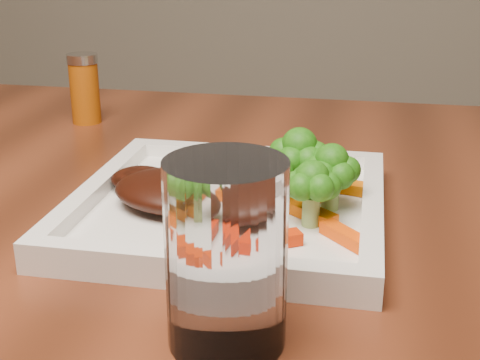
% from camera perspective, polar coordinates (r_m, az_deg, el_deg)
% --- Properties ---
extents(plate, '(0.27, 0.27, 0.01)m').
position_cam_1_polar(plate, '(0.60, -0.94, -2.70)').
color(plate, white).
rests_on(plate, dining_table).
extents(steak, '(0.13, 0.11, 0.03)m').
position_cam_1_polar(steak, '(0.59, -5.33, -0.91)').
color(steak, black).
rests_on(steak, plate).
extents(broccoli_0, '(0.07, 0.07, 0.07)m').
position_cam_1_polar(broccoli_0, '(0.61, 5.05, 1.68)').
color(broccoli_0, '#1F6E12').
rests_on(broccoli_0, plate).
extents(broccoli_1, '(0.07, 0.07, 0.06)m').
position_cam_1_polar(broccoli_1, '(0.59, 7.79, 0.50)').
color(broccoli_1, '#2F6510').
rests_on(broccoli_1, plate).
extents(broccoli_2, '(0.06, 0.06, 0.06)m').
position_cam_1_polar(broccoli_2, '(0.55, 6.13, -1.05)').
color(broccoli_2, '#276B11').
rests_on(broccoli_2, plate).
extents(broccoli_3, '(0.06, 0.06, 0.06)m').
position_cam_1_polar(broccoli_3, '(0.58, 2.26, 0.25)').
color(broccoli_3, '#137313').
rests_on(broccoli_3, plate).
extents(carrot_0, '(0.05, 0.04, 0.01)m').
position_cam_1_polar(carrot_0, '(0.52, 2.47, -5.24)').
color(carrot_0, red).
rests_on(carrot_0, plate).
extents(carrot_1, '(0.04, 0.05, 0.01)m').
position_cam_1_polar(carrot_1, '(0.53, 8.98, -4.76)').
color(carrot_1, '#F34803').
rests_on(carrot_1, plate).
extents(carrot_2, '(0.02, 0.05, 0.01)m').
position_cam_1_polar(carrot_2, '(0.55, -1.65, -3.71)').
color(carrot_2, red).
rests_on(carrot_2, plate).
extents(carrot_3, '(0.06, 0.03, 0.01)m').
position_cam_1_polar(carrot_3, '(0.64, 8.69, -0.51)').
color(carrot_3, '#D06003').
rests_on(carrot_3, plate).
extents(carrot_4, '(0.03, 0.05, 0.01)m').
position_cam_1_polar(carrot_4, '(0.65, 1.40, 0.12)').
color(carrot_4, '#F64B04').
rests_on(carrot_4, plate).
extents(carrot_5, '(0.05, 0.05, 0.01)m').
position_cam_1_polar(carrot_5, '(0.57, 5.90, -2.76)').
color(carrot_5, '#DA5503').
rests_on(carrot_5, plate).
extents(carrot_6, '(0.05, 0.03, 0.01)m').
position_cam_1_polar(carrot_6, '(0.61, 4.47, -1.37)').
color(carrot_6, orange).
rests_on(carrot_6, plate).
extents(spice_shaker, '(0.05, 0.05, 0.09)m').
position_cam_1_polar(spice_shaker, '(0.91, -13.12, 7.60)').
color(spice_shaker, '#9F4908').
rests_on(spice_shaker, dining_table).
extents(drinking_glass, '(0.09, 0.09, 0.12)m').
position_cam_1_polar(drinking_glass, '(0.41, -1.17, -6.43)').
color(drinking_glass, silver).
rests_on(drinking_glass, dining_table).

